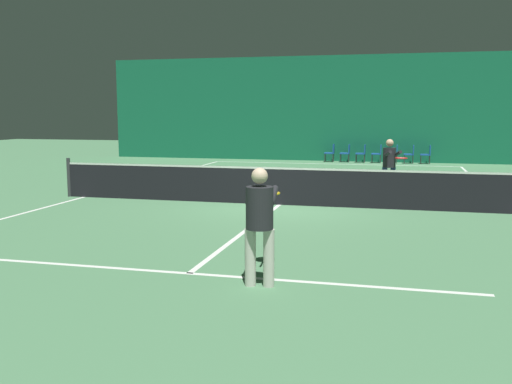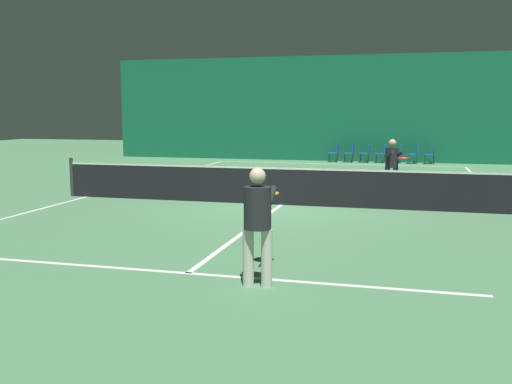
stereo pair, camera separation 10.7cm
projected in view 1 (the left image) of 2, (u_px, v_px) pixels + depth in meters
ground_plane at (279, 205)px, 14.38m from camera, size 60.00×60.00×0.00m
backdrop_curtain at (338, 109)px, 27.09m from camera, size 23.00×0.12×4.99m
court_line_baseline_far at (333, 164)px, 25.82m from camera, size 11.00×0.10×0.00m
court_line_service_far at (316, 177)px, 20.53m from camera, size 8.25×0.10×0.00m
court_line_service_near at (189, 273)px, 8.24m from camera, size 8.25×0.10×0.00m
court_line_sideline_left at (84, 197)px, 15.71m from camera, size 0.10×23.80×0.00m
court_line_centre at (279, 205)px, 14.38m from camera, size 0.10×12.80×0.00m
tennis_net at (280, 185)px, 14.31m from camera, size 12.00×0.10×1.07m
player_near at (260, 217)px, 7.56m from camera, size 0.48×1.34×1.59m
player_far at (390, 162)px, 16.13m from camera, size 0.76×1.34×1.57m
courtside_chair_0 at (331, 152)px, 26.90m from camera, size 0.44×0.44×0.84m
courtside_chair_1 at (346, 152)px, 26.72m from camera, size 0.44×0.44×0.84m
courtside_chair_2 at (362, 152)px, 26.55m from camera, size 0.44×0.44×0.84m
courtside_chair_3 at (378, 152)px, 26.37m from camera, size 0.44×0.44×0.84m
courtside_chair_4 at (394, 153)px, 26.20m from camera, size 0.44×0.44×0.84m
courtside_chair_5 at (411, 153)px, 26.02m from camera, size 0.44×0.44×0.84m
courtside_chair_6 at (427, 153)px, 25.85m from camera, size 0.44×0.44×0.84m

